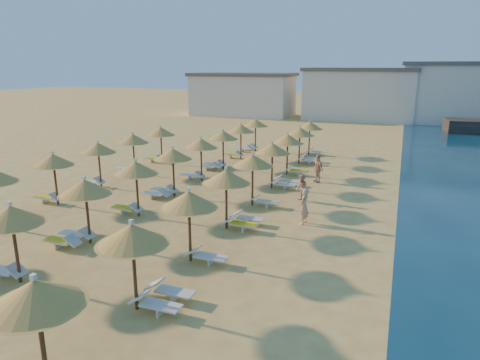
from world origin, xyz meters
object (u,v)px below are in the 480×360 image
at_px(beachgoer_a, 304,206).
at_px(beachgoer_b, 302,188).
at_px(parasol_row_east, 240,169).
at_px(beachgoer_c, 317,168).
at_px(parasol_row_west, 156,161).

bearing_deg(beachgoer_a, beachgoer_b, -156.89).
bearing_deg(beachgoer_a, parasol_row_east, -80.35).
relative_size(beachgoer_a, beachgoer_c, 0.96).
relative_size(parasol_row_east, parasol_row_west, 1.00).
distance_m(beachgoer_c, beachgoer_b, 4.58).
distance_m(parasol_row_east, beachgoer_b, 4.63).
bearing_deg(beachgoer_c, parasol_row_east, -61.93).
bearing_deg(beachgoer_c, beachgoer_a, -38.95).
bearing_deg(beachgoer_c, beachgoer_b, -45.56).
xyz_separation_m(parasol_row_east, parasol_row_west, (-4.98, 0.00, 0.00)).
bearing_deg(beachgoer_b, beachgoer_a, -23.23).
bearing_deg(beachgoer_c, parasol_row_west, -87.59).
xyz_separation_m(beachgoer_c, beachgoer_b, (-0.03, -4.58, -0.15)).
distance_m(parasol_row_west, beachgoer_b, 8.38).
xyz_separation_m(parasol_row_east, beachgoer_b, (2.41, 3.55, -1.75)).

